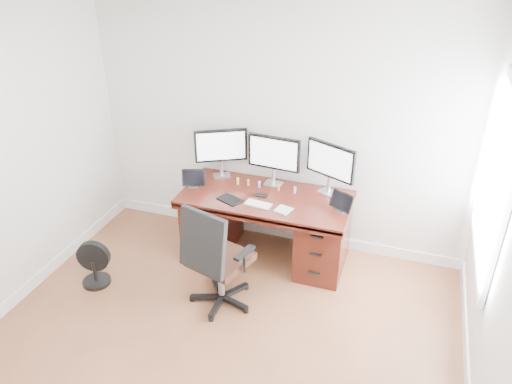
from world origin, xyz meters
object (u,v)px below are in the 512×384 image
(desk, at_px, (266,224))
(floor_fan, at_px, (94,264))
(monitor_center, at_px, (274,155))
(keyboard, at_px, (258,204))
(office_chair, at_px, (217,274))

(desk, height_order, floor_fan, desk)
(monitor_center, relative_size, keyboard, 2.16)
(desk, relative_size, office_chair, 1.60)
(keyboard, bearing_deg, office_chair, -98.28)
(keyboard, bearing_deg, floor_fan, -145.50)
(keyboard, bearing_deg, monitor_center, 95.22)
(floor_fan, bearing_deg, desk, 21.49)
(desk, xyz_separation_m, floor_fan, (-1.45, -0.98, -0.17))
(desk, relative_size, keyboard, 6.67)
(floor_fan, bearing_deg, keyboard, 15.16)
(desk, height_order, monitor_center, monitor_center)
(monitor_center, distance_m, keyboard, 0.57)
(desk, bearing_deg, floor_fan, -146.05)
(desk, xyz_separation_m, office_chair, (-0.19, -0.87, -0.05))
(desk, xyz_separation_m, keyboard, (-0.01, -0.22, 0.36))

